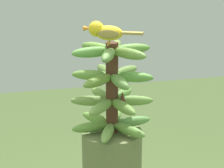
# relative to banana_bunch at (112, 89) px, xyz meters

# --- Properties ---
(banana_bunch) EXTENTS (0.32, 0.31, 0.35)m
(banana_bunch) POSITION_rel_banana_bunch_xyz_m (0.00, 0.00, 0.00)
(banana_bunch) COLOR #4C2D1E
(banana_bunch) RESTS_ON banana_tree
(perched_bird) EXTENTS (0.20, 0.12, 0.08)m
(perched_bird) POSITION_rel_banana_bunch_xyz_m (0.03, 0.03, 0.22)
(perched_bird) COLOR #C68933
(perched_bird) RESTS_ON banana_bunch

